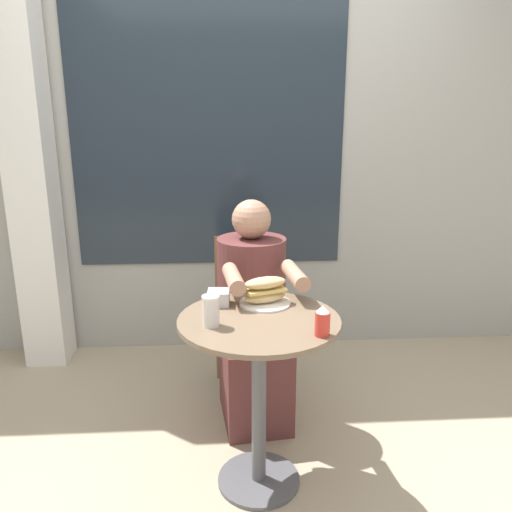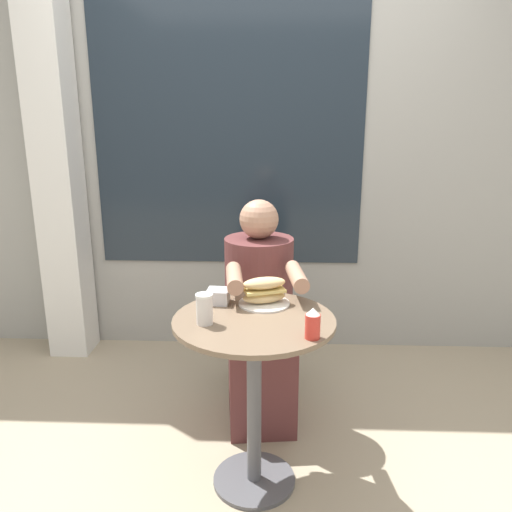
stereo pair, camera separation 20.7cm
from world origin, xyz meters
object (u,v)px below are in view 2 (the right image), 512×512
cafe_table (254,367)px  drink_cup (204,309)px  diner_chair (260,298)px  condiment_bottle (313,324)px  seated_diner (260,328)px  sandwich_on_plate (264,293)px

cafe_table → drink_cup: bearing=-161.5°
diner_chair → condiment_bottle: diner_chair is taller
cafe_table → seated_diner: (0.01, 0.50, -0.05)m
cafe_table → diner_chair: (-0.01, 0.85, -0.02)m
cafe_table → sandwich_on_plate: sandwich_on_plate is taller
diner_chair → sandwich_on_plate: bearing=86.8°
cafe_table → condiment_bottle: bearing=-39.0°
diner_chair → cafe_table: bearing=83.8°
seated_diner → sandwich_on_plate: bearing=87.7°
seated_diner → condiment_bottle: size_ratio=9.91×
diner_chair → seated_diner: size_ratio=0.77×
cafe_table → condiment_bottle: (0.22, -0.17, 0.26)m
cafe_table → drink_cup: drink_cup is taller
seated_diner → sandwich_on_plate: (0.03, -0.35, 0.31)m
cafe_table → condiment_bottle: condiment_bottle is taller
cafe_table → diner_chair: diner_chair is taller
sandwich_on_plate → drink_cup: 0.31m
cafe_table → drink_cup: 0.33m
drink_cup → condiment_bottle: (0.40, -0.11, -0.00)m
cafe_table → sandwich_on_plate: bearing=77.0°
cafe_table → seated_diner: seated_diner is taller
cafe_table → seated_diner: 0.51m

